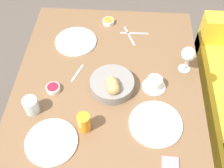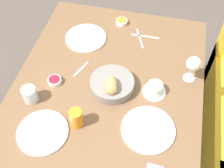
{
  "view_description": "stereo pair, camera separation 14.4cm",
  "coord_description": "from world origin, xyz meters",
  "px_view_note": "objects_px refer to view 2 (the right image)",
  "views": [
    {
      "loc": [
        0.91,
        0.08,
        1.87
      ],
      "look_at": [
        0.03,
        0.03,
        0.73
      ],
      "focal_mm": 45.0,
      "sensor_mm": 36.0,
      "label": 1
    },
    {
      "loc": [
        0.89,
        0.23,
        1.87
      ],
      "look_at": [
        0.03,
        0.03,
        0.73
      ],
      "focal_mm": 45.0,
      "sensor_mm": 36.0,
      "label": 2
    }
  ],
  "objects_px": {
    "juice_glass": "(76,118)",
    "water_tumbler": "(30,95)",
    "jam_bowl_berry": "(55,81)",
    "spoon_coffee": "(81,69)",
    "plate_near_left": "(86,38)",
    "plate_far_center": "(148,129)",
    "knife_silver": "(140,38)",
    "fork_silver": "(145,36)",
    "bread_basket": "(112,84)",
    "coffee_cup": "(155,89)",
    "wine_glass": "(194,64)",
    "jam_bowl_honey": "(122,22)",
    "plate_near_right": "(43,132)"
  },
  "relations": [
    {
      "from": "jam_bowl_berry",
      "to": "jam_bowl_honey",
      "type": "height_order",
      "value": "same"
    },
    {
      "from": "jam_bowl_honey",
      "to": "plate_near_right",
      "type": "bearing_deg",
      "value": -13.17
    },
    {
      "from": "plate_near_left",
      "to": "juice_glass",
      "type": "bearing_deg",
      "value": 12.47
    },
    {
      "from": "water_tumbler",
      "to": "knife_silver",
      "type": "distance_m",
      "value": 0.73
    },
    {
      "from": "plate_far_center",
      "to": "jam_bowl_berry",
      "type": "bearing_deg",
      "value": -107.77
    },
    {
      "from": "plate_near_left",
      "to": "knife_silver",
      "type": "height_order",
      "value": "plate_near_left"
    },
    {
      "from": "jam_bowl_honey",
      "to": "knife_silver",
      "type": "height_order",
      "value": "jam_bowl_honey"
    },
    {
      "from": "knife_silver",
      "to": "plate_near_left",
      "type": "bearing_deg",
      "value": -76.9
    },
    {
      "from": "water_tumbler",
      "to": "spoon_coffee",
      "type": "bearing_deg",
      "value": 143.86
    },
    {
      "from": "juice_glass",
      "to": "wine_glass",
      "type": "height_order",
      "value": "wine_glass"
    },
    {
      "from": "jam_bowl_berry",
      "to": "spoon_coffee",
      "type": "distance_m",
      "value": 0.16
    },
    {
      "from": "water_tumbler",
      "to": "plate_far_center",
      "type": "bearing_deg",
      "value": 86.43
    },
    {
      "from": "plate_near_left",
      "to": "jam_bowl_honey",
      "type": "height_order",
      "value": "jam_bowl_honey"
    },
    {
      "from": "plate_near_right",
      "to": "juice_glass",
      "type": "distance_m",
      "value": 0.17
    },
    {
      "from": "plate_near_left",
      "to": "spoon_coffee",
      "type": "bearing_deg",
      "value": 10.17
    },
    {
      "from": "plate_near_left",
      "to": "coffee_cup",
      "type": "bearing_deg",
      "value": 56.06
    },
    {
      "from": "juice_glass",
      "to": "water_tumbler",
      "type": "height_order",
      "value": "juice_glass"
    },
    {
      "from": "plate_near_right",
      "to": "water_tumbler",
      "type": "relative_size",
      "value": 2.82
    },
    {
      "from": "bread_basket",
      "to": "knife_silver",
      "type": "height_order",
      "value": "bread_basket"
    },
    {
      "from": "wine_glass",
      "to": "fork_silver",
      "type": "relative_size",
      "value": 0.9
    },
    {
      "from": "water_tumbler",
      "to": "spoon_coffee",
      "type": "height_order",
      "value": "water_tumbler"
    },
    {
      "from": "bread_basket",
      "to": "coffee_cup",
      "type": "bearing_deg",
      "value": 97.15
    },
    {
      "from": "jam_bowl_berry",
      "to": "spoon_coffee",
      "type": "relative_size",
      "value": 0.58
    },
    {
      "from": "water_tumbler",
      "to": "fork_silver",
      "type": "xyz_separation_m",
      "value": [
        -0.59,
        0.49,
        -0.04
      ]
    },
    {
      "from": "wine_glass",
      "to": "fork_silver",
      "type": "xyz_separation_m",
      "value": [
        -0.27,
        -0.28,
        -0.11
      ]
    },
    {
      "from": "plate_near_left",
      "to": "plate_far_center",
      "type": "xyz_separation_m",
      "value": [
        0.53,
        0.46,
        0.0
      ]
    },
    {
      "from": "plate_near_left",
      "to": "bread_basket",
      "type": "bearing_deg",
      "value": 35.63
    },
    {
      "from": "wine_glass",
      "to": "water_tumbler",
      "type": "bearing_deg",
      "value": -67.23
    },
    {
      "from": "water_tumbler",
      "to": "fork_silver",
      "type": "height_order",
      "value": "water_tumbler"
    },
    {
      "from": "water_tumbler",
      "to": "jam_bowl_berry",
      "type": "relative_size",
      "value": 1.18
    },
    {
      "from": "plate_far_center",
      "to": "plate_near_right",
      "type": "bearing_deg",
      "value": -75.07
    },
    {
      "from": "plate_near_left",
      "to": "wine_glass",
      "type": "bearing_deg",
      "value": 74.67
    },
    {
      "from": "juice_glass",
      "to": "knife_silver",
      "type": "bearing_deg",
      "value": 163.6
    },
    {
      "from": "coffee_cup",
      "to": "jam_bowl_honey",
      "type": "height_order",
      "value": "coffee_cup"
    },
    {
      "from": "wine_glass",
      "to": "jam_bowl_berry",
      "type": "xyz_separation_m",
      "value": [
        0.19,
        -0.69,
        -0.1
      ]
    },
    {
      "from": "plate_far_center",
      "to": "knife_silver",
      "type": "xyz_separation_m",
      "value": [
        -0.6,
        -0.14,
        -0.0
      ]
    },
    {
      "from": "coffee_cup",
      "to": "fork_silver",
      "type": "xyz_separation_m",
      "value": [
        -0.41,
        -0.11,
        -0.03
      ]
    },
    {
      "from": "bread_basket",
      "to": "coffee_cup",
      "type": "xyz_separation_m",
      "value": [
        -0.03,
        0.22,
        -0.01
      ]
    },
    {
      "from": "plate_near_left",
      "to": "juice_glass",
      "type": "height_order",
      "value": "juice_glass"
    },
    {
      "from": "bread_basket",
      "to": "wine_glass",
      "type": "relative_size",
      "value": 1.46
    },
    {
      "from": "plate_near_right",
      "to": "water_tumbler",
      "type": "bearing_deg",
      "value": -142.68
    },
    {
      "from": "wine_glass",
      "to": "coffee_cup",
      "type": "height_order",
      "value": "wine_glass"
    },
    {
      "from": "water_tumbler",
      "to": "plate_near_right",
      "type": "bearing_deg",
      "value": 37.32
    },
    {
      "from": "bread_basket",
      "to": "water_tumbler",
      "type": "xyz_separation_m",
      "value": [
        0.16,
        -0.38,
        0.01
      ]
    },
    {
      "from": "jam_bowl_berry",
      "to": "water_tumbler",
      "type": "bearing_deg",
      "value": -30.4
    },
    {
      "from": "plate_near_left",
      "to": "juice_glass",
      "type": "distance_m",
      "value": 0.59
    },
    {
      "from": "plate_far_center",
      "to": "water_tumbler",
      "type": "relative_size",
      "value": 2.99
    },
    {
      "from": "wine_glass",
      "to": "spoon_coffee",
      "type": "relative_size",
      "value": 1.25
    },
    {
      "from": "plate_near_right",
      "to": "jam_bowl_berry",
      "type": "xyz_separation_m",
      "value": [
        -0.29,
        -0.05,
        0.01
      ]
    },
    {
      "from": "wine_glass",
      "to": "jam_bowl_honey",
      "type": "bearing_deg",
      "value": -128.67
    }
  ]
}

